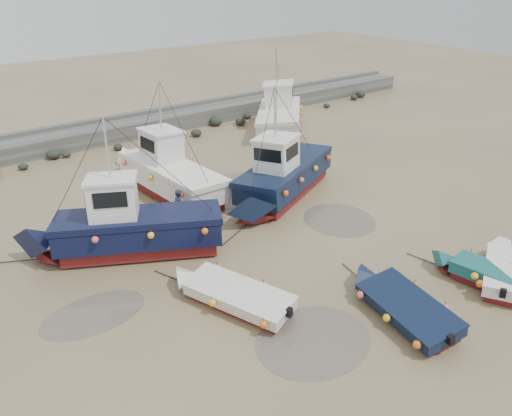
{
  "coord_description": "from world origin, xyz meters",
  "views": [
    {
      "loc": [
        -12.85,
        -13.04,
        11.89
      ],
      "look_at": [
        -0.25,
        4.1,
        1.4
      ],
      "focal_mm": 35.0,
      "sensor_mm": 36.0,
      "label": 1
    }
  ],
  "objects_px": {
    "cabin_boat_0": "(125,227)",
    "person": "(180,224)",
    "dinghy_1": "(403,303)",
    "cabin_boat_1": "(165,171)",
    "dinghy_2": "(482,271)",
    "dinghy_0": "(232,292)",
    "dinghy_3": "(505,268)",
    "cabin_boat_3": "(281,114)",
    "cabin_boat_2": "(281,176)"
  },
  "relations": [
    {
      "from": "dinghy_0",
      "to": "dinghy_1",
      "type": "distance_m",
      "value": 6.45
    },
    {
      "from": "dinghy_0",
      "to": "person",
      "type": "distance_m",
      "value": 7.2
    },
    {
      "from": "dinghy_2",
      "to": "dinghy_1",
      "type": "bearing_deg",
      "value": 161.8
    },
    {
      "from": "dinghy_2",
      "to": "person",
      "type": "height_order",
      "value": "dinghy_2"
    },
    {
      "from": "cabin_boat_2",
      "to": "cabin_boat_1",
      "type": "bearing_deg",
      "value": 23.06
    },
    {
      "from": "dinghy_1",
      "to": "dinghy_3",
      "type": "relative_size",
      "value": 1.13
    },
    {
      "from": "dinghy_2",
      "to": "cabin_boat_3",
      "type": "distance_m",
      "value": 22.18
    },
    {
      "from": "cabin_boat_0",
      "to": "person",
      "type": "distance_m",
      "value": 3.68
    },
    {
      "from": "cabin_boat_2",
      "to": "dinghy_2",
      "type": "bearing_deg",
      "value": 162.21
    },
    {
      "from": "cabin_boat_0",
      "to": "person",
      "type": "xyz_separation_m",
      "value": [
        3.25,
        1.1,
        -1.33
      ]
    },
    {
      "from": "dinghy_3",
      "to": "cabin_boat_0",
      "type": "xyz_separation_m",
      "value": [
        -11.8,
        11.22,
        0.78
      ]
    },
    {
      "from": "cabin_boat_1",
      "to": "dinghy_3",
      "type": "bearing_deg",
      "value": -71.0
    },
    {
      "from": "cabin_boat_2",
      "to": "cabin_boat_0",
      "type": "bearing_deg",
      "value": 68.46
    },
    {
      "from": "dinghy_1",
      "to": "dinghy_2",
      "type": "distance_m",
      "value": 4.32
    },
    {
      "from": "cabin_boat_0",
      "to": "cabin_boat_1",
      "type": "height_order",
      "value": "same"
    },
    {
      "from": "dinghy_1",
      "to": "person",
      "type": "relative_size",
      "value": 3.3
    },
    {
      "from": "dinghy_1",
      "to": "dinghy_3",
      "type": "bearing_deg",
      "value": 0.18
    },
    {
      "from": "cabin_boat_2",
      "to": "person",
      "type": "xyz_separation_m",
      "value": [
        -6.13,
        0.56,
        -1.32
      ]
    },
    {
      "from": "dinghy_1",
      "to": "cabin_boat_1",
      "type": "xyz_separation_m",
      "value": [
        -2.0,
        15.22,
        0.78
      ]
    },
    {
      "from": "dinghy_1",
      "to": "dinghy_0",
      "type": "bearing_deg",
      "value": 147.87
    },
    {
      "from": "cabin_boat_0",
      "to": "cabin_boat_2",
      "type": "bearing_deg",
      "value": -59.65
    },
    {
      "from": "dinghy_0",
      "to": "dinghy_2",
      "type": "relative_size",
      "value": 1.24
    },
    {
      "from": "dinghy_2",
      "to": "cabin_boat_0",
      "type": "xyz_separation_m",
      "value": [
        -10.79,
        10.82,
        0.76
      ]
    },
    {
      "from": "dinghy_0",
      "to": "dinghy_3",
      "type": "relative_size",
      "value": 1.16
    },
    {
      "from": "dinghy_1",
      "to": "dinghy_3",
      "type": "distance_m",
      "value": 5.39
    },
    {
      "from": "dinghy_2",
      "to": "cabin_boat_1",
      "type": "bearing_deg",
      "value": 100.87
    },
    {
      "from": "cabin_boat_1",
      "to": "cabin_boat_0",
      "type": "bearing_deg",
      "value": -137.61
    },
    {
      "from": "dinghy_3",
      "to": "cabin_boat_0",
      "type": "height_order",
      "value": "cabin_boat_0"
    },
    {
      "from": "dinghy_0",
      "to": "dinghy_3",
      "type": "xyz_separation_m",
      "value": [
        10.07,
        -5.3,
        0.01
      ]
    },
    {
      "from": "dinghy_0",
      "to": "cabin_boat_1",
      "type": "relative_size",
      "value": 0.61
    },
    {
      "from": "dinghy_2",
      "to": "cabin_boat_1",
      "type": "distance_m",
      "value": 16.99
    },
    {
      "from": "dinghy_1",
      "to": "dinghy_2",
      "type": "height_order",
      "value": "same"
    },
    {
      "from": "dinghy_3",
      "to": "cabin_boat_1",
      "type": "bearing_deg",
      "value": 176.55
    },
    {
      "from": "dinghy_0",
      "to": "person",
      "type": "relative_size",
      "value": 3.4
    },
    {
      "from": "cabin_boat_0",
      "to": "person",
      "type": "relative_size",
      "value": 5.2
    },
    {
      "from": "dinghy_3",
      "to": "cabin_boat_2",
      "type": "relative_size",
      "value": 0.55
    },
    {
      "from": "dinghy_1",
      "to": "dinghy_2",
      "type": "relative_size",
      "value": 1.2
    },
    {
      "from": "cabin_boat_1",
      "to": "person",
      "type": "bearing_deg",
      "value": -113.31
    },
    {
      "from": "cabin_boat_0",
      "to": "cabin_boat_3",
      "type": "distance_m",
      "value": 20.16
    },
    {
      "from": "cabin_boat_1",
      "to": "person",
      "type": "xyz_separation_m",
      "value": [
        -1.25,
        -3.85,
        -1.32
      ]
    },
    {
      "from": "dinghy_2",
      "to": "person",
      "type": "xyz_separation_m",
      "value": [
        -7.54,
        11.92,
        -0.56
      ]
    },
    {
      "from": "cabin_boat_1",
      "to": "dinghy_0",
      "type": "bearing_deg",
      "value": -109.58
    },
    {
      "from": "dinghy_3",
      "to": "dinghy_0",
      "type": "bearing_deg",
      "value": -145.53
    },
    {
      "from": "cabin_boat_1",
      "to": "dinghy_1",
      "type": "bearing_deg",
      "value": -87.83
    },
    {
      "from": "cabin_boat_1",
      "to": "cabin_boat_3",
      "type": "height_order",
      "value": "same"
    },
    {
      "from": "cabin_boat_0",
      "to": "cabin_boat_1",
      "type": "xyz_separation_m",
      "value": [
        4.5,
        4.95,
        -0.0
      ]
    },
    {
      "from": "dinghy_3",
      "to": "person",
      "type": "bearing_deg",
      "value": -172.98
    },
    {
      "from": "cabin_boat_1",
      "to": "dinghy_2",
      "type": "bearing_deg",
      "value": -73.58
    },
    {
      "from": "dinghy_2",
      "to": "cabin_boat_3",
      "type": "height_order",
      "value": "cabin_boat_3"
    },
    {
      "from": "dinghy_3",
      "to": "cabin_boat_3",
      "type": "relative_size",
      "value": 0.63
    }
  ]
}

